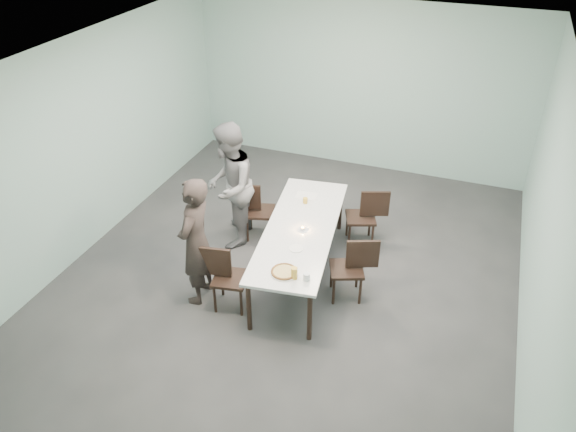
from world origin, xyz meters
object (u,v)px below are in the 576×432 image
(diner_far, at_px, (229,186))
(tealight, at_px, (303,229))
(chair_near_left, at_px, (224,273))
(diner_near, at_px, (196,242))
(pizza, at_px, (284,272))
(water_tumbler, at_px, (307,277))
(side_plate, at_px, (296,249))
(chair_near_right, at_px, (353,265))
(beer_glass, at_px, (294,273))
(table, at_px, (300,232))
(chair_far_left, at_px, (254,207))
(chair_far_right, at_px, (366,214))
(amber_tumbler, at_px, (305,200))

(diner_far, bearing_deg, tealight, 56.42)
(chair_near_left, height_order, diner_near, diner_near)
(pizza, distance_m, water_tumbler, 0.29)
(tealight, bearing_deg, side_plate, -81.81)
(pizza, relative_size, water_tumbler, 3.78)
(tealight, bearing_deg, water_tumbler, -68.43)
(diner_far, bearing_deg, chair_near_right, 58.61)
(chair_near_right, height_order, beer_glass, beer_glass)
(diner_far, bearing_deg, water_tumbler, 35.15)
(table, distance_m, chair_near_right, 0.84)
(chair_near_left, relative_size, water_tumbler, 9.67)
(side_plate, distance_m, water_tumbler, 0.62)
(chair_far_left, distance_m, chair_far_right, 1.66)
(chair_near_right, bearing_deg, beer_glass, 36.59)
(water_tumbler, relative_size, amber_tumbler, 1.12)
(water_tumbler, bearing_deg, tealight, 111.57)
(chair_far_left, height_order, chair_far_right, same)
(pizza, bearing_deg, diner_far, 134.65)
(chair_far_left, xyz_separation_m, chair_far_right, (1.61, 0.41, 0.00))
(chair_far_right, distance_m, beer_glass, 2.12)
(chair_far_left, relative_size, amber_tumbler, 10.88)
(diner_near, height_order, pizza, diner_near)
(chair_near_right, xyz_separation_m, side_plate, (-0.69, -0.25, 0.25))
(water_tumbler, relative_size, tealight, 1.61)
(table, height_order, beer_glass, beer_glass)
(chair_near_left, height_order, water_tumbler, chair_near_left)
(chair_far_right, relative_size, pizza, 2.56)
(chair_far_right, height_order, tealight, chair_far_right)
(water_tumbler, height_order, tealight, water_tumbler)
(diner_far, bearing_deg, diner_near, -7.43)
(diner_far, bearing_deg, amber_tumbler, 87.46)
(diner_far, xyz_separation_m, side_plate, (1.32, -0.86, -0.18))
(diner_near, xyz_separation_m, water_tumbler, (1.48, -0.08, -0.08))
(side_plate, height_order, water_tumbler, water_tumbler)
(diner_near, relative_size, water_tumbler, 19.35)
(beer_glass, bearing_deg, side_plate, 107.48)
(table, xyz_separation_m, diner_far, (-1.22, 0.40, 0.24))
(chair_far_left, distance_m, diner_near, 1.59)
(table, xyz_separation_m, pizza, (0.14, -0.97, 0.08))
(diner_near, bearing_deg, chair_far_left, 173.15)
(chair_near_left, height_order, chair_far_right, same)
(chair_near_left, relative_size, amber_tumbler, 10.88)
(chair_near_right, height_order, diner_far, diner_far)
(chair_far_left, bearing_deg, tealight, -49.27)
(chair_far_left, height_order, side_plate, chair_far_left)
(pizza, bearing_deg, diner_near, 177.16)
(tealight, height_order, amber_tumbler, amber_tumbler)
(table, bearing_deg, diner_far, 161.72)
(chair_far_right, bearing_deg, pizza, 55.34)
(diner_near, relative_size, beer_glass, 11.61)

